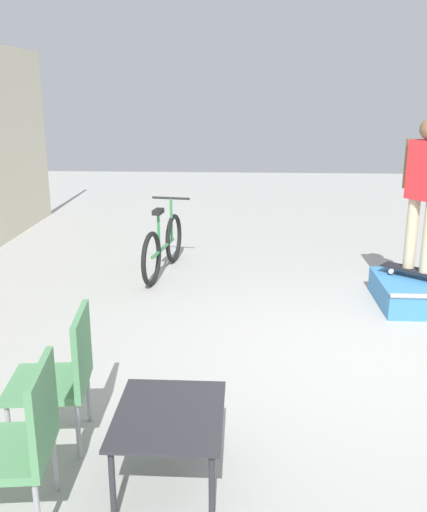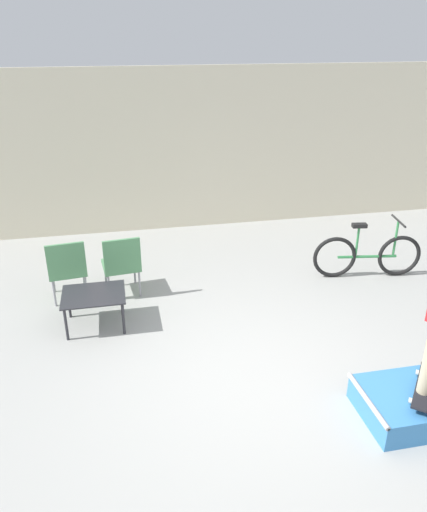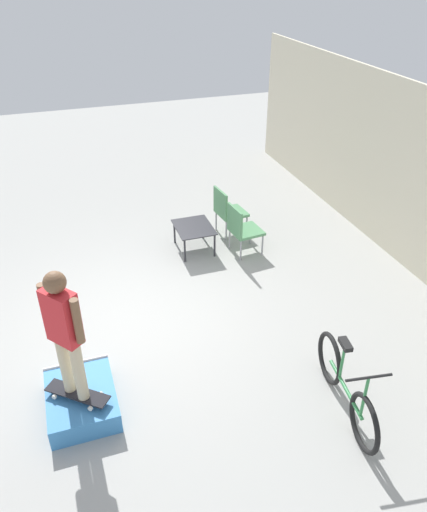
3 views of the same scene
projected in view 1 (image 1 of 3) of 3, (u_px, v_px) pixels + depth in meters
ground_plane at (365, 361)px, 5.11m from camera, size 24.00×24.00×0.00m
skate_ramp_box at (414, 292)px, 6.42m from camera, size 1.05×0.80×0.31m
skateboard_on_ramp at (416, 271)px, 6.45m from camera, size 0.65×0.73×0.07m
person_skater at (425, 183)px, 6.17m from camera, size 0.47×0.39×1.68m
coffee_table at (169, 421)px, 3.44m from camera, size 0.81×0.65×0.47m
patio_chair_left at (19, 437)px, 3.10m from camera, size 0.58×0.58×0.94m
patio_chair_right at (62, 371)px, 3.82m from camera, size 0.58×0.58×0.94m
bicycle at (163, 246)px, 7.48m from camera, size 1.70×0.52×0.94m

